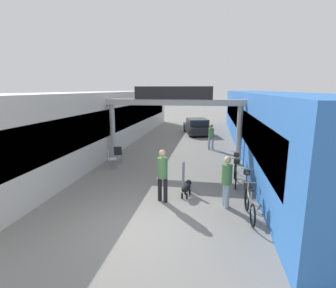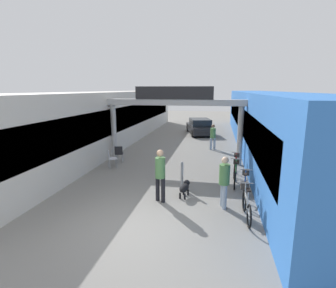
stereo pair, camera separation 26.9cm
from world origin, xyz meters
TOP-DOWN VIEW (x-y plane):
  - ground_plane at (0.00, 0.00)m, footprint 80.00×80.00m
  - storefront_left at (-5.09, 11.00)m, footprint 3.00×26.00m
  - storefront_right at (5.09, 11.00)m, footprint 3.00×26.00m
  - arcade_sign_gateway at (0.00, 6.89)m, footprint 7.40×0.47m
  - pedestrian_with_dog at (0.39, 1.81)m, footprint 0.45×0.45m
  - pedestrian_companion at (2.50, 1.74)m, footprint 0.42×0.42m
  - pedestrian_carrying_crate at (1.95, 10.15)m, footprint 0.44×0.44m
  - dog_on_leash at (1.15, 2.39)m, footprint 0.41×0.76m
  - bicycle_silver_nearest at (3.16, 1.19)m, footprint 0.46×1.69m
  - bicycle_blue_second at (3.25, 2.62)m, footprint 0.46×1.68m
  - bicycle_green_third at (3.01, 4.04)m, footprint 0.46×1.69m
  - bicycle_red_farthest at (3.09, 5.21)m, footprint 0.46×1.68m
  - bollard_post_metal at (0.96, 3.03)m, footprint 0.10×0.10m
  - cafe_chair_aluminium_nearer at (-2.83, 5.16)m, footprint 0.55×0.55m
  - cafe_chair_black_farther at (-2.79, 6.13)m, footprint 0.48×0.48m
  - parked_car_black at (0.72, 15.84)m, footprint 2.69×4.31m

SIDE VIEW (x-z plane):
  - ground_plane at x=0.00m, z-range 0.00..0.00m
  - dog_on_leash at x=1.15m, z-range 0.07..0.61m
  - bicycle_silver_nearest at x=3.16m, z-range -0.05..0.93m
  - bicycle_blue_second at x=3.25m, z-range -0.05..0.93m
  - bicycle_green_third at x=3.01m, z-range -0.05..0.93m
  - bicycle_red_farthest at x=3.09m, z-range -0.05..0.93m
  - cafe_chair_aluminium_nearer at x=-2.83m, z-range 0.10..0.99m
  - cafe_chair_black_farther at x=-2.79m, z-range 0.10..0.99m
  - bollard_post_metal at x=0.96m, z-range 0.01..1.12m
  - parked_car_black at x=0.72m, z-range -0.02..1.31m
  - pedestrian_carrying_crate at x=1.95m, z-range 0.11..1.73m
  - pedestrian_companion at x=2.50m, z-range 0.12..1.83m
  - pedestrian_with_dog at x=0.39m, z-range 0.14..1.97m
  - storefront_left at x=-5.09m, z-range 0.00..3.62m
  - storefront_right at x=5.09m, z-range 0.00..3.62m
  - arcade_sign_gateway at x=0.00m, z-range 0.79..4.72m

